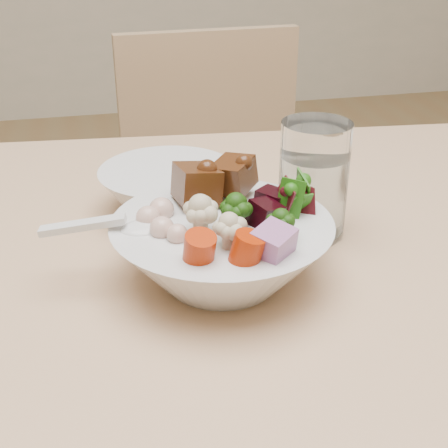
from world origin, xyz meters
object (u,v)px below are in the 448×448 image
(chair_far, at_px, (222,215))
(food_bowl, at_px, (223,246))
(side_bowl, at_px, (168,191))
(water_glass, at_px, (313,184))

(chair_far, xyz_separation_m, food_bowl, (-0.15, -0.66, 0.30))
(chair_far, height_order, food_bowl, food_bowl)
(chair_far, distance_m, side_bowl, 0.61)
(water_glass, distance_m, side_bowl, 0.17)
(water_glass, height_order, side_bowl, water_glass)
(food_bowl, xyz_separation_m, water_glass, (0.12, 0.07, 0.02))
(chair_far, xyz_separation_m, side_bowl, (-0.18, -0.50, 0.29))
(chair_far, height_order, water_glass, water_glass)
(food_bowl, relative_size, water_glass, 1.65)
(chair_far, relative_size, side_bowl, 5.20)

